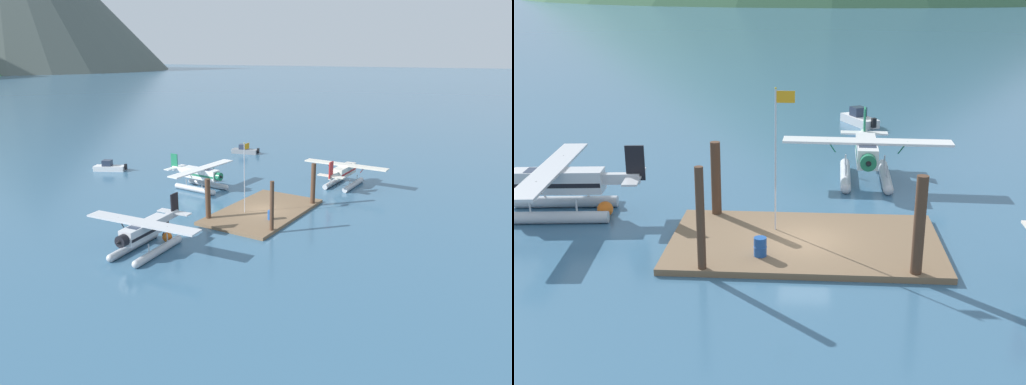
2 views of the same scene
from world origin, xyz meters
TOP-DOWN VIEW (x-y plane):
  - ground_plane at (0.00, 0.00)m, footprint 1200.00×1200.00m
  - dock_platform at (0.00, 0.00)m, footprint 12.88×7.55m
  - piling_near_left at (-4.37, -3.48)m, footprint 0.37×0.37m
  - piling_near_right at (4.76, -3.33)m, footprint 0.49×0.49m
  - piling_far_left at (-4.74, 3.35)m, footprint 0.52×0.52m
  - flagpole at (-1.38, 1.26)m, footprint 0.95×0.10m
  - fuel_drum at (-1.98, -2.00)m, footprint 0.62×0.62m
  - mooring_buoy at (-10.76, 3.23)m, footprint 0.85×0.85m
  - seaplane_white_bow_right at (3.63, 10.71)m, footprint 10.44×7.98m
  - seaplane_silver_port_fwd at (-13.26, 3.30)m, footprint 7.96×10.49m
  - boat_white_open_north at (4.26, 27.38)m, footprint 3.26×4.47m

SIDE VIEW (x-z plane):
  - ground_plane at x=0.00m, z-range 0.00..0.00m
  - dock_platform at x=0.00m, z-range 0.00..0.30m
  - mooring_buoy at x=-10.76m, z-range 0.00..0.85m
  - boat_white_open_north at x=4.26m, z-range -0.26..1.24m
  - fuel_drum at x=-1.98m, z-range 0.30..1.18m
  - seaplane_white_bow_right at x=3.63m, z-range -0.34..3.50m
  - seaplane_silver_port_fwd at x=-13.26m, z-range -0.34..3.50m
  - piling_far_left at x=-4.74m, z-range 0.00..4.20m
  - piling_near_right at x=4.76m, z-range 0.00..4.61m
  - piling_near_left at x=-4.37m, z-range 0.00..4.86m
  - flagpole at x=-1.38m, z-range 1.09..8.18m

